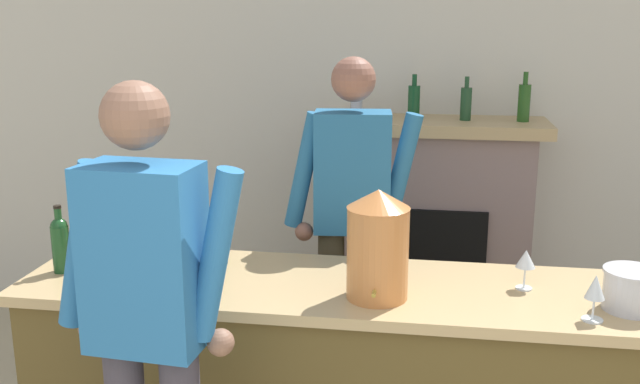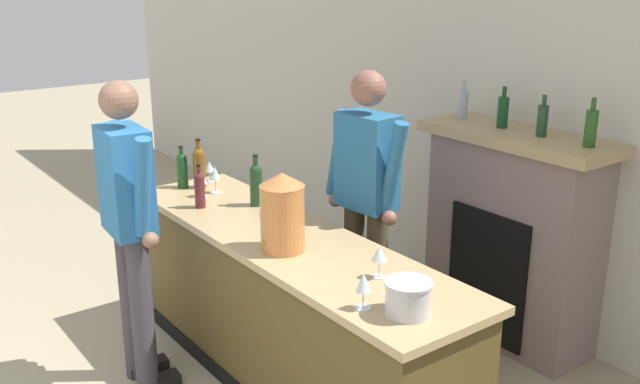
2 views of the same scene
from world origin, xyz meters
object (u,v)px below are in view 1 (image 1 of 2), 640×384
(wine_glass_near_bucket, at_px, (526,260))
(wine_glass_front_left, at_px, (120,247))
(person_bartender, at_px, (352,225))
(wine_bottle_port_short, at_px, (218,231))
(wine_glass_mid_counter, at_px, (127,237))
(fireplace_stone, at_px, (433,232))
(wine_bottle_riesling_slim, at_px, (60,242))
(wine_bottle_chardonnay_pale, at_px, (153,257))
(wine_glass_back_row, at_px, (595,289))
(person_customer, at_px, (149,332))
(ice_bucket_steel, at_px, (632,290))
(wine_glass_by_dispenser, at_px, (83,234))
(wine_bottle_merlot_tall, at_px, (87,232))
(copper_dispenser, at_px, (378,244))

(wine_glass_near_bucket, xyz_separation_m, wine_glass_front_left, (-1.65, -0.09, -0.00))
(person_bartender, height_order, wine_bottle_port_short, person_bartender)
(wine_glass_mid_counter, bearing_deg, person_bartender, 30.07)
(fireplace_stone, height_order, wine_bottle_riesling_slim, fireplace_stone)
(person_bartender, xyz_separation_m, wine_glass_mid_counter, (-0.92, -0.53, 0.06))
(wine_bottle_chardonnay_pale, distance_m, wine_glass_back_row, 1.67)
(person_customer, relative_size, wine_bottle_port_short, 5.52)
(ice_bucket_steel, relative_size, wine_glass_by_dispenser, 1.46)
(fireplace_stone, distance_m, person_customer, 2.41)
(ice_bucket_steel, bearing_deg, wine_glass_mid_counter, 175.21)
(wine_bottle_riesling_slim, relative_size, wine_glass_by_dispenser, 1.99)
(wine_bottle_merlot_tall, distance_m, wine_bottle_chardonnay_pale, 0.42)
(wine_bottle_merlot_tall, xyz_separation_m, wine_glass_mid_counter, (0.17, 0.03, -0.02))
(copper_dispenser, relative_size, wine_bottle_merlot_tall, 1.26)
(wine_bottle_chardonnay_pale, xyz_separation_m, wine_bottle_port_short, (0.18, 0.30, 0.02))
(wine_bottle_port_short, bearing_deg, person_bartender, 39.96)
(copper_dispenser, xyz_separation_m, wine_glass_mid_counter, (-1.10, 0.20, -0.09))
(person_customer, xyz_separation_m, wine_bottle_chardonnay_pale, (-0.20, 0.54, 0.06))
(fireplace_stone, relative_size, wine_glass_by_dispenser, 11.63)
(wine_bottle_chardonnay_pale, relative_size, wine_bottle_port_short, 0.85)
(copper_dispenser, bearing_deg, person_bartender, 103.83)
(person_customer, xyz_separation_m, copper_dispenser, (0.69, 0.57, 0.15))
(ice_bucket_steel, distance_m, wine_bottle_chardonnay_pale, 1.83)
(person_customer, xyz_separation_m, wine_glass_mid_counter, (-0.41, 0.76, 0.06))
(person_bartender, distance_m, wine_bottle_port_short, 0.70)
(wine_glass_by_dispenser, bearing_deg, wine_bottle_port_short, -0.86)
(copper_dispenser, distance_m, wine_glass_near_bucket, 0.61)
(wine_bottle_merlot_tall, distance_m, wine_bottle_port_short, 0.56)
(fireplace_stone, bearing_deg, wine_glass_near_bucket, -76.49)
(wine_glass_front_left, bearing_deg, wine_bottle_riesling_slim, -177.65)
(person_bartender, height_order, ice_bucket_steel, person_bartender)
(copper_dispenser, xyz_separation_m, wine_glass_by_dispenser, (-1.35, 0.29, -0.11))
(wine_bottle_chardonnay_pale, bearing_deg, wine_bottle_merlot_tall, 152.76)
(fireplace_stone, distance_m, wine_glass_by_dispenser, 2.10)
(copper_dispenser, xyz_separation_m, wine_bottle_merlot_tall, (-1.26, 0.17, -0.06))
(person_bartender, relative_size, copper_dispenser, 4.25)
(wine_bottle_chardonnay_pale, relative_size, wine_glass_back_row, 1.63)
(fireplace_stone, relative_size, ice_bucket_steel, 7.98)
(wine_glass_mid_counter, bearing_deg, wine_glass_back_row, -8.86)
(copper_dispenser, distance_m, wine_bottle_port_short, 0.77)
(wine_glass_by_dispenser, bearing_deg, copper_dispenser, -12.06)
(person_customer, height_order, wine_bottle_merlot_tall, person_customer)
(ice_bucket_steel, bearing_deg, wine_bottle_chardonnay_pale, -178.43)
(wine_glass_mid_counter, bearing_deg, wine_bottle_port_short, 12.19)
(person_bartender, relative_size, wine_bottle_chardonnay_pale, 6.50)
(person_bartender, distance_m, wine_bottle_chardonnay_pale, 1.04)
(fireplace_stone, xyz_separation_m, wine_glass_near_bucket, (0.35, -1.47, 0.35))
(person_bartender, xyz_separation_m, copper_dispenser, (0.18, -0.73, 0.15))
(wine_bottle_merlot_tall, bearing_deg, wine_bottle_riesling_slim, -130.84)
(ice_bucket_steel, relative_size, wine_bottle_chardonnay_pale, 0.76)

